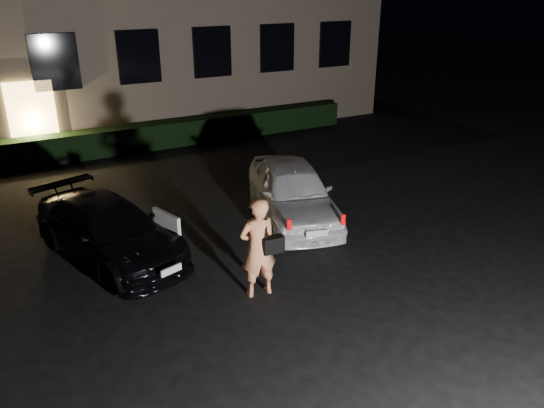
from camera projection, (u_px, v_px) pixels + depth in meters
ground at (319, 296)px, 9.69m from camera, size 80.00×80.00×0.00m
hedge at (150, 136)px, 18.02m from camera, size 15.00×0.70×0.85m
sedan at (109, 230)px, 10.86m from camera, size 2.83×4.44×1.20m
hatch at (293, 191)px, 12.61m from camera, size 2.69×4.35×1.38m
man at (258, 247)px, 9.39m from camera, size 0.79×0.50×1.90m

